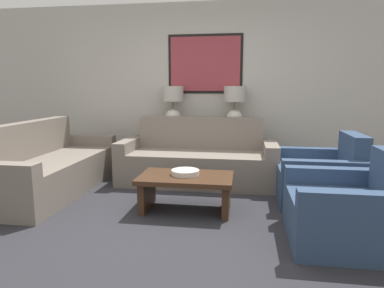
# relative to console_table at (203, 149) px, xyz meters

# --- Properties ---
(ground_plane) EXTENTS (20.00, 20.00, 0.00)m
(ground_plane) POSITION_rel_console_table_xyz_m (0.00, -2.14, -0.37)
(ground_plane) COLOR #28282D
(back_wall) EXTENTS (8.16, 0.12, 2.65)m
(back_wall) POSITION_rel_console_table_xyz_m (0.00, 0.26, 0.96)
(back_wall) COLOR beige
(back_wall) RESTS_ON ground_plane
(console_table) EXTENTS (1.50, 0.36, 0.74)m
(console_table) POSITION_rel_console_table_xyz_m (0.00, 0.00, 0.00)
(console_table) COLOR black
(console_table) RESTS_ON ground_plane
(table_lamp_left) EXTENTS (0.33, 0.33, 0.61)m
(table_lamp_left) POSITION_rel_console_table_xyz_m (-0.48, 0.00, 0.74)
(table_lamp_left) COLOR silver
(table_lamp_left) RESTS_ON console_table
(table_lamp_right) EXTENTS (0.33, 0.33, 0.61)m
(table_lamp_right) POSITION_rel_console_table_xyz_m (0.48, 0.00, 0.74)
(table_lamp_right) COLOR silver
(table_lamp_right) RESTS_ON console_table
(couch_by_back_wall) EXTENTS (2.17, 0.85, 0.90)m
(couch_by_back_wall) POSITION_rel_console_table_xyz_m (0.00, -0.61, -0.07)
(couch_by_back_wall) COLOR slate
(couch_by_back_wall) RESTS_ON ground_plane
(couch_by_side) EXTENTS (0.85, 2.17, 0.90)m
(couch_by_side) POSITION_rel_console_table_xyz_m (-1.82, -1.33, -0.07)
(couch_by_side) COLOR slate
(couch_by_side) RESTS_ON ground_plane
(coffee_table) EXTENTS (1.01, 0.62, 0.39)m
(coffee_table) POSITION_rel_console_table_xyz_m (0.03, -1.75, -0.09)
(coffee_table) COLOR #3D2616
(coffee_table) RESTS_ON ground_plane
(decorative_bowl) EXTENTS (0.31, 0.31, 0.06)m
(decorative_bowl) POSITION_rel_console_table_xyz_m (0.01, -1.72, 0.05)
(decorative_bowl) COLOR beige
(decorative_bowl) RESTS_ON coffee_table
(armchair_near_back_wall) EXTENTS (0.93, 0.92, 0.81)m
(armchair_near_back_wall) POSITION_rel_console_table_xyz_m (1.55, -1.20, -0.09)
(armchair_near_back_wall) COLOR navy
(armchair_near_back_wall) RESTS_ON ground_plane
(armchair_near_camera) EXTENTS (0.93, 0.92, 0.81)m
(armchair_near_camera) POSITION_rel_console_table_xyz_m (1.55, -2.31, -0.09)
(armchair_near_camera) COLOR navy
(armchair_near_camera) RESTS_ON ground_plane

